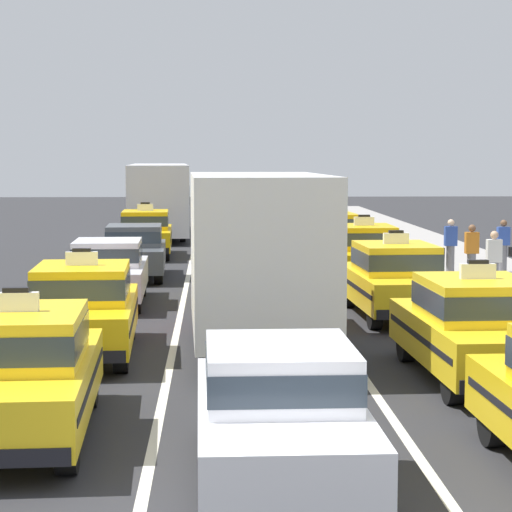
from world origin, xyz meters
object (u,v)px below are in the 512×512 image
pedestrian_by_storefront (504,246)px  taxi_left_fifth (146,233)px  pedestrian_trailing (494,263)px  taxi_left_second (83,308)px  sedan_right_sixth (314,224)px  sedan_left_fourth (135,250)px  taxi_right_fifth (330,236)px  sedan_center_nearest (279,409)px  sedan_left_third (108,270)px  taxi_right_second (475,327)px  pedestrian_near_crosswalk (472,253)px  bus_left_sixth (159,196)px  taxi_right_third (394,278)px  taxi_center_third (243,263)px  pedestrian_mid_block (450,246)px  taxi_left_nearest (19,371)px  taxi_right_fourth (363,253)px  box_truck_center_second (255,255)px

pedestrian_by_storefront → taxi_left_fifth: bearing=149.8°
pedestrian_by_storefront → pedestrian_trailing: pedestrian_trailing is taller
taxi_left_second → sedan_right_sixth: (6.39, 22.37, -0.03)m
sedan_left_fourth → taxi_right_fifth: bearing=35.9°
pedestrian_by_storefront → sedan_left_fourth: bearing=179.3°
sedan_center_nearest → taxi_right_fifth: taxi_right_fifth is taller
taxi_left_second → sedan_left_fourth: size_ratio=1.06×
sedan_left_third → taxi_left_fifth: taxi_left_fifth is taller
taxi_right_second → pedestrian_near_crosswalk: size_ratio=2.91×
bus_left_sixth → taxi_right_fifth: size_ratio=2.44×
sedan_right_sixth → pedestrian_trailing: 16.21m
taxi_right_second → taxi_right_fifth: (-0.18, 18.37, 0.00)m
sedan_left_fourth → taxi_right_third: taxi_right_third is taller
sedan_left_fourth → taxi_center_third: taxi_center_third is taller
pedestrian_mid_block → taxi_left_nearest: bearing=-119.5°
taxi_right_fourth → pedestrian_mid_block: taxi_right_fourth is taller
bus_left_sixth → pedestrian_mid_block: 18.62m
sedan_left_fourth → box_truck_center_second: size_ratio=0.62×
taxi_center_third → sedan_right_sixth: taxi_center_third is taller
taxi_right_second → pedestrian_near_crosswalk: taxi_right_second is taller
pedestrian_mid_block → pedestrian_by_storefront: bearing=-0.2°
pedestrian_trailing → sedan_left_fourth: bearing=150.9°
bus_left_sixth → pedestrian_mid_block: bus_left_sixth is taller
taxi_right_third → pedestrian_mid_block: size_ratio=2.93×
sedan_left_third → box_truck_center_second: (3.30, -5.90, 0.93)m
bus_left_sixth → taxi_center_third: (3.20, -19.91, -0.94)m
sedan_right_sixth → pedestrian_near_crosswalk: bearing=-77.3°
taxi_left_fifth → sedan_right_sixth: taxi_left_fifth is taller
taxi_right_second → pedestrian_by_storefront: bearing=72.0°
sedan_left_fourth → sedan_center_nearest: (3.02, -18.80, 0.00)m
box_truck_center_second → sedan_left_third: bearing=119.2°
taxi_left_second → pedestrian_near_crosswalk: (9.38, 9.04, 0.07)m
taxi_right_fourth → pedestrian_near_crosswalk: bearing=-18.6°
taxi_right_second → pedestrian_mid_block: bearing=78.2°
sedan_left_fourth → sedan_center_nearest: size_ratio=1.01×
taxi_right_third → box_truck_center_second: bearing=-131.3°
sedan_left_fourth → pedestrian_trailing: pedestrian_trailing is taller
taxi_right_third → pedestrian_mid_block: 7.94m
taxi_center_third → taxi_left_fifth: bearing=107.1°
box_truck_center_second → pedestrian_near_crosswalk: size_ratio=4.43×
sedan_right_sixth → pedestrian_by_storefront: pedestrian_by_storefront is taller
box_truck_center_second → taxi_right_fifth: size_ratio=1.52×
pedestrian_near_crosswalk → taxi_right_fifth: bearing=113.4°
taxi_right_second → pedestrian_trailing: taxi_right_second is taller
sedan_right_sixth → taxi_right_second: bearing=-89.7°
sedan_left_third → pedestrian_by_storefront: bearing=24.8°
sedan_right_sixth → pedestrian_by_storefront: bearing=-67.4°
pedestrian_by_storefront → sedan_right_sixth: bearing=112.6°
taxi_left_nearest → pedestrian_mid_block: bearing=60.5°
taxi_left_nearest → sedan_right_sixth: size_ratio=1.07×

